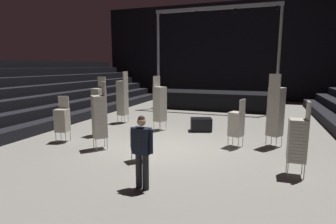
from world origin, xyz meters
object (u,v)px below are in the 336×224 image
Objects in this scene: equipment_road_case at (201,125)px; stage_riser at (216,99)px; chair_stack_rear_centre at (160,103)px; chair_stack_rear_right at (99,107)px; chair_stack_mid_centre at (122,97)px; chair_stack_mid_left at (237,123)px; chair_stack_mid_right at (298,139)px; chair_stack_front_right at (99,116)px; chair_stack_rear_left at (276,111)px; man_with_tie at (142,148)px; loose_chair_near_man at (137,144)px; chair_stack_front_left at (62,119)px.

stage_riser is at bearing 93.96° from equipment_road_case.
chair_stack_rear_centre is at bearing -166.31° from equipment_road_case.
chair_stack_rear_right is 1.00× the size of chair_stack_rear_centre.
equipment_road_case is (4.09, -0.44, -0.99)m from chair_stack_mid_centre.
stage_riser reaches higher than equipment_road_case.
chair_stack_rear_right and chair_stack_rear_centre have the same top height.
chair_stack_rear_centre reaches higher than chair_stack_mid_left.
chair_stack_front_right is at bearing 85.99° from chair_stack_mid_right.
equipment_road_case is (2.71, 3.70, -0.87)m from chair_stack_front_right.
chair_stack_rear_right is at bearing -110.74° from stage_riser.
man_with_tie is at bearing -93.13° from chair_stack_rear_left.
loose_chair_near_man is at bearing 152.28° from chair_stack_mid_left.
chair_stack_mid_centre is (-5.76, 2.39, 0.42)m from chair_stack_mid_left.
chair_stack_mid_centre is 4.23m from equipment_road_case.
chair_stack_rear_left is 4.82m from chair_stack_rear_centre.
chair_stack_front_left is 0.67× the size of chair_stack_mid_centre.
chair_stack_front_right is at bearing -159.40° from chair_stack_mid_centre.
chair_stack_mid_left is 1.81× the size of loose_chair_near_man.
chair_stack_front_left is at bearing -112.07° from stage_riser.
loose_chair_near_man is at bearing -92.63° from stage_riser.
stage_riser is 3.30× the size of chair_stack_rear_right.
chair_stack_rear_centre is at bearing -146.00° from chair_stack_front_left.
chair_stack_front_right is (1.82, -0.31, 0.29)m from chair_stack_front_left.
chair_stack_mid_centre is at bearing -120.34° from stage_riser.
chair_stack_rear_centre is 2.53× the size of loose_chair_near_man.
stage_riser is 7.22m from chair_stack_rear_centre.
man_with_tie is 0.75× the size of chair_stack_front_right.
chair_stack_front_left is 0.72× the size of chair_stack_rear_right.
stage_riser reaches higher than chair_stack_front_right.
chair_stack_mid_right is 0.82× the size of chair_stack_rear_right.
chair_stack_rear_left reaches higher than chair_stack_mid_right.
chair_stack_rear_right reaches higher than man_with_tie.
chair_stack_front_right is at bearing 157.43° from chair_stack_front_left.
chair_stack_mid_centre reaches higher than man_with_tie.
man_with_tie is 0.73× the size of chair_stack_rear_right.
equipment_road_case is at bearing 125.99° from chair_stack_rear_centre.
chair_stack_mid_left reaches higher than equipment_road_case.
chair_stack_rear_right is (0.32, -2.54, -0.08)m from chair_stack_mid_centre.
chair_stack_mid_centre reaches higher than chair_stack_rear_right.
loose_chair_near_man is (1.74, -0.70, -0.62)m from chair_stack_front_right.
chair_stack_front_left is at bearing -154.27° from loose_chair_near_man.
equipment_road_case is at bearing 39.14° from chair_stack_mid_right.
chair_stack_mid_right is 8.73m from chair_stack_mid_centre.
chair_stack_mid_left is at bearing 38.32° from chair_stack_mid_right.
chair_stack_mid_centre reaches higher than equipment_road_case.
chair_stack_rear_centre reaches higher than chair_stack_front_left.
man_with_tie is at bearing 136.15° from chair_stack_front_left.
chair_stack_rear_centre is at bearing -108.51° from chair_stack_mid_centre.
stage_riser is 4.55× the size of man_with_tie.
chair_stack_mid_left is (2.13, -8.59, 0.20)m from stage_riser.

